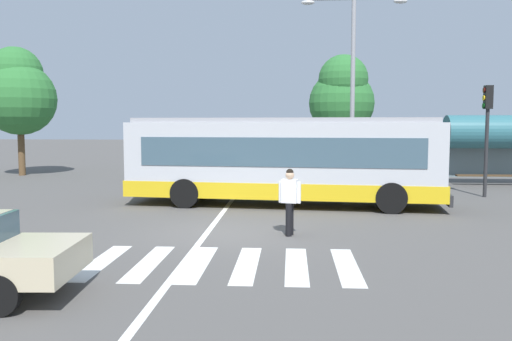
{
  "coord_description": "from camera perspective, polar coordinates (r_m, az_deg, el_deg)",
  "views": [
    {
      "loc": [
        1.75,
        -13.77,
        2.86
      ],
      "look_at": [
        0.59,
        3.91,
        1.3
      ],
      "focal_mm": 37.44,
      "sensor_mm": 36.0,
      "label": 1
    }
  ],
  "objects": [
    {
      "name": "parked_car_black",
      "position": [
        27.49,
        9.72,
        0.59
      ],
      "size": [
        2.03,
        4.58,
        1.35
      ],
      "color": "black",
      "rests_on": "ground_plane"
    },
    {
      "name": "pedestrian_crossing_street",
      "position": [
        13.64,
        3.62,
        -2.95
      ],
      "size": [
        0.57,
        0.35,
        1.72
      ],
      "color": "black",
      "rests_on": "ground_plane"
    },
    {
      "name": "parked_car_champagne",
      "position": [
        27.87,
        -1.2,
        0.72
      ],
      "size": [
        2.03,
        4.58,
        1.35
      ],
      "color": "black",
      "rests_on": "ground_plane"
    },
    {
      "name": "city_transit_bus",
      "position": [
        18.67,
        2.93,
        1.12
      ],
      "size": [
        11.1,
        3.68,
        3.06
      ],
      "color": "black",
      "rests_on": "ground_plane"
    },
    {
      "name": "parked_car_silver",
      "position": [
        28.19,
        -7.0,
        0.74
      ],
      "size": [
        2.28,
        4.66,
        1.35
      ],
      "color": "black",
      "rests_on": "ground_plane"
    },
    {
      "name": "parked_car_white",
      "position": [
        27.37,
        4.53,
        0.63
      ],
      "size": [
        2.09,
        4.6,
        1.35
      ],
      "color": "black",
      "rests_on": "ground_plane"
    },
    {
      "name": "twin_arm_street_lamp",
      "position": [
        24.46,
        10.31,
        10.59
      ],
      "size": [
        4.63,
        0.32,
        8.47
      ],
      "color": "#939399",
      "rests_on": "ground_plane"
    },
    {
      "name": "ground_plane",
      "position": [
        14.17,
        -3.42,
        -6.62
      ],
      "size": [
        160.0,
        160.0,
        0.0
      ],
      "primitive_type": "plane",
      "color": "#514F4C"
    },
    {
      "name": "background_tree_right",
      "position": [
        33.02,
        9.19,
        7.83
      ],
      "size": [
        3.97,
        3.97,
        6.98
      ],
      "color": "brown",
      "rests_on": "ground_plane"
    },
    {
      "name": "traffic_light_far_corner",
      "position": [
        22.52,
        23.46,
        4.78
      ],
      "size": [
        0.33,
        0.32,
        4.32
      ],
      "color": "#28282B",
      "rests_on": "ground_plane"
    },
    {
      "name": "lane_center_line",
      "position": [
        16.18,
        -4.11,
        -5.16
      ],
      "size": [
        0.16,
        24.0,
        0.01
      ],
      "primitive_type": "cube",
      "color": "silver",
      "rests_on": "ground_plane"
    },
    {
      "name": "background_tree_left",
      "position": [
        32.3,
        -24.06,
        7.7
      ],
      "size": [
        3.95,
        3.95,
        7.07
      ],
      "color": "brown",
      "rests_on": "ground_plane"
    },
    {
      "name": "crosswalk_painted_stripes",
      "position": [
        11.07,
        -3.65,
        -9.94
      ],
      "size": [
        5.5,
        2.89,
        0.01
      ],
      "color": "silver",
      "rests_on": "ground_plane"
    },
    {
      "name": "bus_stop_shelter",
      "position": [
        27.13,
        24.55,
        3.65
      ],
      "size": [
        4.86,
        1.54,
        3.25
      ],
      "color": "#28282B",
      "rests_on": "ground_plane"
    }
  ]
}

